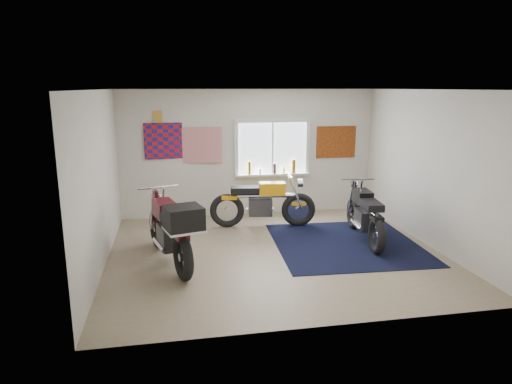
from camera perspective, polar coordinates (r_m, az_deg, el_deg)
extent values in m
plane|color=#9E896B|center=(7.81, 2.35, -7.56)|extent=(5.50, 5.50, 0.00)
plane|color=white|center=(7.31, 2.55, 12.67)|extent=(5.50, 5.50, 0.00)
plane|color=silver|center=(9.86, -0.83, 4.89)|extent=(5.50, 0.00, 5.50)
plane|color=silver|center=(5.10, 8.77, -2.96)|extent=(5.50, 0.00, 5.50)
plane|color=silver|center=(7.34, -18.98, 1.37)|extent=(0.00, 5.00, 5.00)
plane|color=silver|center=(8.49, 20.87, 2.72)|extent=(0.00, 5.00, 5.00)
cube|color=black|center=(8.36, 11.17, -6.35)|extent=(2.63, 2.73, 0.01)
cube|color=white|center=(9.93, 2.04, 5.52)|extent=(1.50, 0.02, 1.10)
cube|color=white|center=(9.86, 2.09, 8.91)|extent=(1.66, 0.06, 0.08)
cube|color=white|center=(10.01, 2.03, 2.16)|extent=(1.66, 0.06, 0.08)
cube|color=white|center=(9.77, -2.49, 5.40)|extent=(0.08, 0.06, 1.10)
cube|color=white|center=(10.12, 6.45, 5.59)|extent=(0.08, 0.06, 1.10)
cube|color=white|center=(9.92, 2.06, 5.51)|extent=(0.04, 0.06, 1.10)
cube|color=white|center=(9.95, 2.11, 2.21)|extent=(1.60, 0.16, 0.04)
cylinder|color=#8A6814|center=(9.81, -0.82, 3.01)|extent=(0.07, 0.07, 0.28)
cylinder|color=white|center=(9.87, 0.52, 2.60)|extent=(0.06, 0.06, 0.12)
cylinder|color=black|center=(9.92, 2.35, 2.94)|extent=(0.06, 0.06, 0.22)
cylinder|color=yellow|center=(9.98, 3.49, 2.75)|extent=(0.05, 0.05, 0.14)
cylinder|color=brown|center=(10.02, 4.73, 3.24)|extent=(0.09, 0.09, 0.30)
plane|color=red|center=(9.66, -10.86, 6.29)|extent=(1.00, 0.07, 1.00)
plane|color=red|center=(9.67, -6.97, 5.83)|extent=(0.90, 0.09, 0.90)
cube|color=gold|center=(9.62, -12.19, 9.19)|extent=(0.18, 0.02, 0.24)
cube|color=#A54C14|center=(10.32, 9.97, 6.18)|extent=(0.90, 0.03, 0.70)
torus|color=black|center=(9.20, 5.32, -2.21)|extent=(0.70, 0.22, 0.69)
torus|color=black|center=(9.10, -3.64, -2.34)|extent=(0.70, 0.22, 0.69)
cylinder|color=silver|center=(9.20, 5.32, -2.21)|extent=(0.12, 0.12, 0.11)
cylinder|color=silver|center=(9.10, -3.64, -2.34)|extent=(0.12, 0.12, 0.11)
cylinder|color=silver|center=(9.05, 0.87, -0.47)|extent=(1.29, 0.26, 0.09)
cube|color=#2D2D30|center=(9.10, 0.54, -1.85)|extent=(0.49, 0.34, 0.35)
cylinder|color=silver|center=(9.28, 0.48, -2.20)|extent=(0.57, 0.14, 0.07)
cube|color=#F4A20C|center=(9.03, 2.04, 0.43)|extent=(0.54, 0.33, 0.25)
cube|color=black|center=(9.00, -1.40, 0.27)|extent=(0.60, 0.36, 0.12)
cube|color=#F4A20C|center=(9.03, -3.34, -0.64)|extent=(0.33, 0.20, 0.08)
cube|color=#F4A20C|center=(9.16, 5.34, -1.47)|extent=(0.30, 0.18, 0.05)
cylinder|color=silver|center=(9.01, 4.25, 2.11)|extent=(0.12, 0.63, 0.04)
cylinder|color=silver|center=(9.07, 5.52, 1.10)|extent=(0.12, 0.18, 0.16)
torus|color=black|center=(9.21, 12.09, -2.57)|extent=(0.21, 0.65, 0.64)
torus|color=black|center=(7.92, 14.86, -5.30)|extent=(0.21, 0.65, 0.64)
cylinder|color=silver|center=(9.21, 12.09, -2.57)|extent=(0.11, 0.12, 0.11)
cylinder|color=silver|center=(7.92, 14.86, -5.30)|extent=(0.11, 0.12, 0.11)
cylinder|color=silver|center=(8.47, 13.47, -1.80)|extent=(0.24, 1.28, 0.09)
cube|color=#2D2D30|center=(8.49, 13.50, -3.34)|extent=(0.34, 0.49, 0.34)
cylinder|color=silver|center=(8.47, 12.41, -4.03)|extent=(0.14, 0.56, 0.07)
cube|color=black|center=(8.61, 13.17, -0.58)|extent=(0.32, 0.53, 0.24)
cube|color=black|center=(8.12, 14.25, -1.60)|extent=(0.35, 0.59, 0.12)
cube|color=black|center=(7.88, 14.86, -3.15)|extent=(0.20, 0.32, 0.08)
cube|color=black|center=(9.18, 12.12, -1.84)|extent=(0.17, 0.30, 0.05)
cylinder|color=silver|center=(8.88, 12.62, 1.59)|extent=(0.63, 0.11, 0.04)
cylinder|color=silver|center=(9.10, 12.22, 0.85)|extent=(0.17, 0.12, 0.16)
torus|color=black|center=(8.12, -12.22, -4.43)|extent=(0.32, 0.72, 0.71)
torus|color=black|center=(6.71, -9.11, -8.03)|extent=(0.32, 0.72, 0.71)
cylinder|color=silver|center=(8.12, -12.22, -4.43)|extent=(0.14, 0.14, 0.12)
cylinder|color=silver|center=(6.71, -9.11, -8.03)|extent=(0.14, 0.14, 0.12)
cylinder|color=silver|center=(7.31, -10.93, -3.62)|extent=(0.45, 1.36, 0.10)
cube|color=#2D2D30|center=(7.33, -10.74, -5.54)|extent=(0.42, 0.55, 0.37)
cylinder|color=silver|center=(7.33, -12.03, -6.51)|extent=(0.23, 0.60, 0.08)
cube|color=#450B10|center=(7.45, -11.37, -2.10)|extent=(0.42, 0.60, 0.26)
cube|color=black|center=(6.92, -10.16, -3.41)|extent=(0.45, 0.66, 0.13)
cube|color=#450B10|center=(6.66, -9.34, -5.41)|extent=(0.25, 0.36, 0.09)
cube|color=#450B10|center=(8.08, -12.27, -3.54)|extent=(0.23, 0.34, 0.05)
cylinder|color=silver|center=(7.74, -12.15, 0.59)|extent=(0.67, 0.21, 0.04)
cylinder|color=silver|center=(7.99, -12.46, -0.33)|extent=(0.20, 0.15, 0.18)
cube|color=black|center=(6.42, -9.03, -3.23)|extent=(0.59, 0.57, 0.33)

